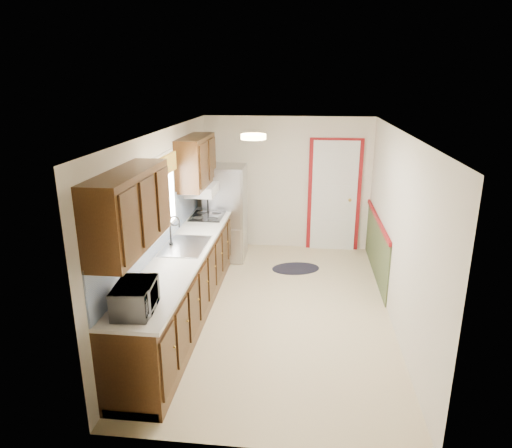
# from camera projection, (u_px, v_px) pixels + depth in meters

# --- Properties ---
(room_shell) EXTENTS (3.20, 5.20, 2.52)m
(room_shell) POSITION_uv_depth(u_px,v_px,m) (278.00, 226.00, 5.89)
(room_shell) COLOR beige
(room_shell) RESTS_ON ground
(kitchen_run) EXTENTS (0.63, 4.00, 2.20)m
(kitchen_run) POSITION_uv_depth(u_px,v_px,m) (181.00, 258.00, 5.86)
(kitchen_run) COLOR #341D0B
(kitchen_run) RESTS_ON ground
(back_wall_trim) EXTENTS (1.12, 2.30, 2.08)m
(back_wall_trim) POSITION_uv_depth(u_px,v_px,m) (343.00, 206.00, 7.98)
(back_wall_trim) COLOR maroon
(back_wall_trim) RESTS_ON ground
(ceiling_fixture) EXTENTS (0.30, 0.30, 0.06)m
(ceiling_fixture) POSITION_uv_depth(u_px,v_px,m) (253.00, 137.00, 5.38)
(ceiling_fixture) COLOR #FFD88C
(ceiling_fixture) RESTS_ON room_shell
(microwave) EXTENTS (0.33, 0.53, 0.34)m
(microwave) POSITION_uv_depth(u_px,v_px,m) (135.00, 295.00, 4.20)
(microwave) COLOR white
(microwave) RESTS_ON kitchen_run
(refrigerator) EXTENTS (0.69, 0.69, 1.63)m
(refrigerator) POSITION_uv_depth(u_px,v_px,m) (226.00, 213.00, 7.84)
(refrigerator) COLOR #B7B7BC
(refrigerator) RESTS_ON ground
(rug) EXTENTS (0.89, 0.69, 0.01)m
(rug) POSITION_uv_depth(u_px,v_px,m) (296.00, 268.00, 7.58)
(rug) COLOR black
(rug) RESTS_ON ground
(cooktop) EXTENTS (0.50, 0.60, 0.02)m
(cooktop) POSITION_uv_depth(u_px,v_px,m) (207.00, 216.00, 7.19)
(cooktop) COLOR black
(cooktop) RESTS_ON kitchen_run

